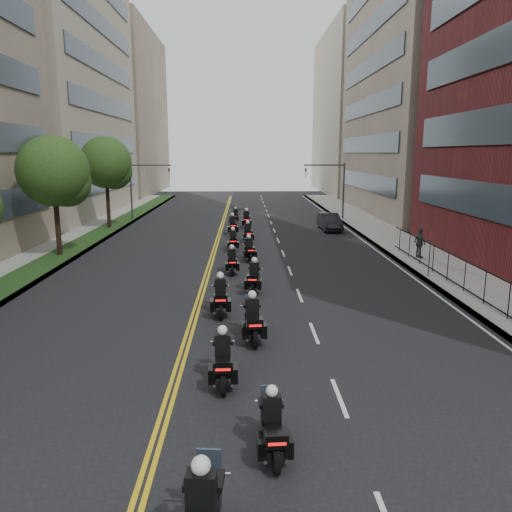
{
  "coord_description": "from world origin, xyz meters",
  "views": [
    {
      "loc": [
        0.61,
        -7.55,
        6.59
      ],
      "look_at": [
        1.17,
        15.92,
        1.71
      ],
      "focal_mm": 35.0,
      "sensor_mm": 36.0,
      "label": 1
    }
  ],
  "objects_px": {
    "parked_sedan": "(330,222)",
    "pedestrian_c": "(420,243)",
    "motorcycle_2": "(223,361)",
    "motorcycle_12": "(235,217)",
    "motorcycle_10": "(233,226)",
    "motorcycle_7": "(249,250)",
    "motorcycle_9": "(248,234)",
    "motorcycle_1": "(272,428)",
    "motorcycle_8": "(233,242)",
    "motorcycle_11": "(247,220)",
    "motorcycle_4": "(221,298)",
    "motorcycle_3": "(253,321)",
    "motorcycle_6": "(232,262)",
    "motorcycle_5": "(254,279)"
  },
  "relations": [
    {
      "from": "motorcycle_5",
      "to": "motorcycle_11",
      "type": "relative_size",
      "value": 0.94
    },
    {
      "from": "parked_sedan",
      "to": "pedestrian_c",
      "type": "xyz_separation_m",
      "value": [
        3.53,
        -12.39,
        0.36
      ]
    },
    {
      "from": "motorcycle_3",
      "to": "pedestrian_c",
      "type": "xyz_separation_m",
      "value": [
        10.63,
        13.35,
        0.37
      ]
    },
    {
      "from": "motorcycle_10",
      "to": "motorcycle_5",
      "type": "bearing_deg",
      "value": -90.18
    },
    {
      "from": "motorcycle_6",
      "to": "motorcycle_12",
      "type": "height_order",
      "value": "motorcycle_6"
    },
    {
      "from": "parked_sedan",
      "to": "motorcycle_11",
      "type": "bearing_deg",
      "value": 167.62
    },
    {
      "from": "motorcycle_2",
      "to": "motorcycle_11",
      "type": "distance_m",
      "value": 30.47
    },
    {
      "from": "motorcycle_1",
      "to": "motorcycle_12",
      "type": "xyz_separation_m",
      "value": [
        -1.43,
        37.25,
        -0.01
      ]
    },
    {
      "from": "motorcycle_6",
      "to": "motorcycle_10",
      "type": "relative_size",
      "value": 0.89
    },
    {
      "from": "motorcycle_2",
      "to": "motorcycle_10",
      "type": "bearing_deg",
      "value": 87.95
    },
    {
      "from": "motorcycle_3",
      "to": "motorcycle_5",
      "type": "relative_size",
      "value": 1.06
    },
    {
      "from": "motorcycle_11",
      "to": "parked_sedan",
      "type": "distance_m",
      "value": 7.3
    },
    {
      "from": "motorcycle_3",
      "to": "motorcycle_10",
      "type": "height_order",
      "value": "motorcycle_10"
    },
    {
      "from": "motorcycle_10",
      "to": "motorcycle_7",
      "type": "bearing_deg",
      "value": -87.78
    },
    {
      "from": "parked_sedan",
      "to": "motorcycle_7",
      "type": "bearing_deg",
      "value": -121.96
    },
    {
      "from": "motorcycle_1",
      "to": "motorcycle_9",
      "type": "distance_m",
      "value": 26.77
    },
    {
      "from": "motorcycle_6",
      "to": "motorcycle_11",
      "type": "xyz_separation_m",
      "value": [
        0.9,
        16.9,
        0.08
      ]
    },
    {
      "from": "motorcycle_8",
      "to": "motorcycle_11",
      "type": "height_order",
      "value": "motorcycle_11"
    },
    {
      "from": "motorcycle_8",
      "to": "pedestrian_c",
      "type": "bearing_deg",
      "value": -18.18
    },
    {
      "from": "motorcycle_5",
      "to": "motorcycle_6",
      "type": "distance_m",
      "value": 4.04
    },
    {
      "from": "motorcycle_2",
      "to": "motorcycle_12",
      "type": "xyz_separation_m",
      "value": [
        -0.19,
        33.76,
        -0.07
      ]
    },
    {
      "from": "motorcycle_6",
      "to": "parked_sedan",
      "type": "xyz_separation_m",
      "value": [
        8.08,
        15.59,
        0.09
      ]
    },
    {
      "from": "motorcycle_10",
      "to": "motorcycle_6",
      "type": "bearing_deg",
      "value": -93.78
    },
    {
      "from": "motorcycle_4",
      "to": "motorcycle_11",
      "type": "distance_m",
      "value": 24.11
    },
    {
      "from": "motorcycle_1",
      "to": "motorcycle_9",
      "type": "height_order",
      "value": "motorcycle_9"
    },
    {
      "from": "motorcycle_1",
      "to": "motorcycle_9",
      "type": "bearing_deg",
      "value": 87.4
    },
    {
      "from": "motorcycle_1",
      "to": "motorcycle_6",
      "type": "height_order",
      "value": "motorcycle_6"
    },
    {
      "from": "motorcycle_7",
      "to": "pedestrian_c",
      "type": "relative_size",
      "value": 1.2
    },
    {
      "from": "motorcycle_1",
      "to": "parked_sedan",
      "type": "relative_size",
      "value": 0.49
    },
    {
      "from": "motorcycle_4",
      "to": "motorcycle_5",
      "type": "xyz_separation_m",
      "value": [
        1.46,
        3.3,
        -0.03
      ]
    },
    {
      "from": "motorcycle_2",
      "to": "motorcycle_9",
      "type": "bearing_deg",
      "value": 85.04
    },
    {
      "from": "motorcycle_2",
      "to": "motorcycle_4",
      "type": "bearing_deg",
      "value": 90.49
    },
    {
      "from": "motorcycle_11",
      "to": "motorcycle_6",
      "type": "bearing_deg",
      "value": -94.69
    },
    {
      "from": "motorcycle_8",
      "to": "motorcycle_12",
      "type": "height_order",
      "value": "motorcycle_8"
    },
    {
      "from": "motorcycle_5",
      "to": "motorcycle_8",
      "type": "xyz_separation_m",
      "value": [
        -1.23,
        10.33,
        -0.02
      ]
    },
    {
      "from": "motorcycle_8",
      "to": "motorcycle_10",
      "type": "distance_m",
      "value": 6.78
    },
    {
      "from": "motorcycle_3",
      "to": "motorcycle_7",
      "type": "relative_size",
      "value": 1.1
    },
    {
      "from": "motorcycle_8",
      "to": "motorcycle_9",
      "type": "xyz_separation_m",
      "value": [
        1.04,
        3.25,
        0.0
      ]
    },
    {
      "from": "motorcycle_9",
      "to": "parked_sedan",
      "type": "bearing_deg",
      "value": 33.25
    },
    {
      "from": "motorcycle_12",
      "to": "parked_sedan",
      "type": "relative_size",
      "value": 0.48
    },
    {
      "from": "motorcycle_11",
      "to": "motorcycle_1",
      "type": "bearing_deg",
      "value": -90.99
    },
    {
      "from": "motorcycle_9",
      "to": "motorcycle_4",
      "type": "bearing_deg",
      "value": -100.61
    },
    {
      "from": "motorcycle_5",
      "to": "motorcycle_12",
      "type": "relative_size",
      "value": 1.09
    },
    {
      "from": "motorcycle_2",
      "to": "parked_sedan",
      "type": "bearing_deg",
      "value": 71.89
    },
    {
      "from": "motorcycle_5",
      "to": "pedestrian_c",
      "type": "height_order",
      "value": "pedestrian_c"
    },
    {
      "from": "motorcycle_3",
      "to": "motorcycle_7",
      "type": "height_order",
      "value": "motorcycle_3"
    },
    {
      "from": "motorcycle_10",
      "to": "motorcycle_11",
      "type": "xyz_separation_m",
      "value": [
        1.16,
        3.67,
        -0.0
      ]
    },
    {
      "from": "motorcycle_1",
      "to": "motorcycle_2",
      "type": "height_order",
      "value": "motorcycle_2"
    },
    {
      "from": "motorcycle_11",
      "to": "motorcycle_2",
      "type": "bearing_deg",
      "value": -93.24
    },
    {
      "from": "motorcycle_1",
      "to": "motorcycle_9",
      "type": "relative_size",
      "value": 0.96
    }
  ]
}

